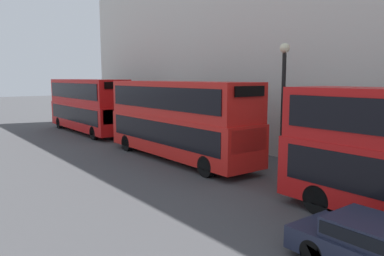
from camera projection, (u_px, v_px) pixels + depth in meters
The scene contains 4 objects.
bus_second_in_queue at pixel (178, 117), 20.63m from camera, with size 2.59×10.97×4.34m.
bus_third_in_queue at pixel (87, 103), 30.92m from camera, with size 2.59×11.02×4.40m.
street_lamp at pixel (283, 95), 16.77m from camera, with size 0.44×0.44×6.05m.
pedestrian at pixel (233, 144), 21.22m from camera, with size 0.36×0.36×1.72m.
Camera 1 is at (-10.17, 2.00, 4.54)m, focal length 35.00 mm.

